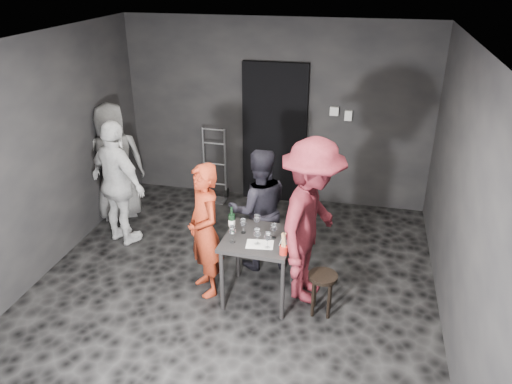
% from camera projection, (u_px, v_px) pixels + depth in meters
% --- Properties ---
extents(floor, '(4.50, 5.00, 0.02)m').
position_uv_depth(floor, '(232.00, 289.00, 5.66)').
color(floor, black).
rests_on(floor, ground).
extents(ceiling, '(4.50, 5.00, 0.02)m').
position_uv_depth(ceiling, '(226.00, 44.00, 4.51)').
color(ceiling, silver).
rests_on(ceiling, ground).
extents(wall_back, '(4.50, 0.04, 2.70)m').
position_uv_depth(wall_back, '(276.00, 113.00, 7.29)').
color(wall_back, black).
rests_on(wall_back, ground).
extents(wall_front, '(4.50, 0.04, 2.70)m').
position_uv_depth(wall_front, '(113.00, 351.00, 2.88)').
color(wall_front, black).
rests_on(wall_front, ground).
extents(wall_left, '(0.04, 5.00, 2.70)m').
position_uv_depth(wall_left, '(35.00, 162.00, 5.54)').
color(wall_left, black).
rests_on(wall_left, ground).
extents(wall_right, '(0.04, 5.00, 2.70)m').
position_uv_depth(wall_right, '(463.00, 202.00, 4.63)').
color(wall_right, black).
rests_on(wall_right, ground).
extents(doorway, '(0.95, 0.10, 2.10)m').
position_uv_depth(doorway, '(275.00, 134.00, 7.36)').
color(doorway, black).
rests_on(doorway, ground).
extents(wallbox_upper, '(0.12, 0.06, 0.12)m').
position_uv_depth(wallbox_upper, '(334.00, 111.00, 7.03)').
color(wallbox_upper, '#B7B7B2').
rests_on(wallbox_upper, wall_back).
extents(wallbox_lower, '(0.10, 0.06, 0.14)m').
position_uv_depth(wallbox_lower, '(348.00, 115.00, 7.01)').
color(wallbox_lower, '#B7B7B2').
rests_on(wallbox_lower, wall_back).
extents(hand_truck, '(0.38, 0.33, 1.13)m').
position_uv_depth(hand_truck, '(215.00, 186.00, 7.72)').
color(hand_truck, '#B2B2B7').
rests_on(hand_truck, floor).
extents(tasting_table, '(0.72, 0.72, 0.75)m').
position_uv_depth(tasting_table, '(259.00, 245.00, 5.27)').
color(tasting_table, black).
rests_on(tasting_table, floor).
extents(stool, '(0.30, 0.30, 0.47)m').
position_uv_depth(stool, '(323.00, 284.00, 5.14)').
color(stool, black).
rests_on(stool, floor).
extents(server_red, '(0.64, 0.67, 1.54)m').
position_uv_depth(server_red, '(205.00, 230.00, 5.34)').
color(server_red, '#A22F16').
rests_on(server_red, floor).
extents(woman_black, '(0.82, 0.63, 1.49)m').
position_uv_depth(woman_black, '(259.00, 210.00, 5.82)').
color(woman_black, black).
rests_on(woman_black, floor).
extents(man_maroon, '(0.94, 1.54, 2.22)m').
position_uv_depth(man_maroon, '(312.00, 205.00, 5.12)').
color(man_maroon, maroon).
rests_on(man_maroon, floor).
extents(bystander_cream, '(1.17, 0.92, 1.80)m').
position_uv_depth(bystander_cream, '(117.00, 178.00, 6.27)').
color(bystander_cream, white).
rests_on(bystander_cream, floor).
extents(bystander_grey, '(1.03, 0.92, 1.86)m').
position_uv_depth(bystander_grey, '(114.00, 156.00, 6.88)').
color(bystander_grey, slate).
rests_on(bystander_grey, floor).
extents(tasting_mat, '(0.30, 0.22, 0.00)m').
position_uv_depth(tasting_mat, '(260.00, 244.00, 5.10)').
color(tasting_mat, white).
rests_on(tasting_mat, tasting_table).
extents(wine_glass_a, '(0.09, 0.09, 0.21)m').
position_uv_depth(wine_glass_a, '(232.00, 233.00, 5.11)').
color(wine_glass_a, white).
rests_on(wine_glass_a, tasting_table).
extents(wine_glass_b, '(0.07, 0.07, 0.18)m').
position_uv_depth(wine_glass_b, '(243.00, 225.00, 5.28)').
color(wine_glass_b, white).
rests_on(wine_glass_b, tasting_table).
extents(wine_glass_c, '(0.09, 0.09, 0.19)m').
position_uv_depth(wine_glass_c, '(257.00, 221.00, 5.35)').
color(wine_glass_c, white).
rests_on(wine_glass_c, tasting_table).
extents(wine_glass_d, '(0.09, 0.09, 0.20)m').
position_uv_depth(wine_glass_d, '(257.00, 236.00, 5.07)').
color(wine_glass_d, white).
rests_on(wine_glass_d, tasting_table).
extents(wine_glass_e, '(0.07, 0.07, 0.20)m').
position_uv_depth(wine_glass_e, '(268.00, 239.00, 5.00)').
color(wine_glass_e, white).
rests_on(wine_glass_e, tasting_table).
extents(wine_glass_f, '(0.08, 0.08, 0.18)m').
position_uv_depth(wine_glass_f, '(274.00, 230.00, 5.18)').
color(wine_glass_f, white).
rests_on(wine_glass_f, tasting_table).
extents(wine_bottle, '(0.07, 0.07, 0.29)m').
position_uv_depth(wine_bottle, '(232.00, 222.00, 5.29)').
color(wine_bottle, black).
rests_on(wine_bottle, tasting_table).
extents(breadstick_cup, '(0.08, 0.08, 0.25)m').
position_uv_depth(breadstick_cup, '(284.00, 244.00, 4.89)').
color(breadstick_cup, '#AA1F16').
rests_on(breadstick_cup, tasting_table).
extents(reserved_card, '(0.10, 0.14, 0.09)m').
position_uv_depth(reserved_card, '(283.00, 239.00, 5.10)').
color(reserved_card, white).
rests_on(reserved_card, tasting_table).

